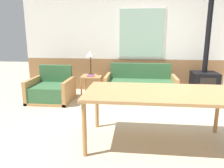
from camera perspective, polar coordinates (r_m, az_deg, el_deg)
ground_plane at (r=3.60m, az=15.68°, el=-12.67°), size 16.00×16.00×0.00m
wall_back at (r=5.86m, az=12.22°, el=11.14°), size 7.20×0.09×2.70m
couch at (r=5.41m, az=7.38°, el=-0.83°), size 1.70×0.84×0.78m
armchair at (r=5.22m, az=-15.56°, el=-1.75°), size 0.94×0.84×0.79m
side_table at (r=5.47m, az=-5.28°, el=1.30°), size 0.50×0.50×0.50m
table_lamp at (r=5.47m, az=-5.63°, el=7.54°), size 0.23×0.23×0.62m
book_stack at (r=5.37m, az=-5.62°, el=2.17°), size 0.18×0.16×0.03m
dining_table at (r=3.06m, az=12.21°, el=-3.08°), size 2.02×1.01×0.76m
wood_stove at (r=5.64m, az=23.03°, el=1.85°), size 0.58×0.55×2.57m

